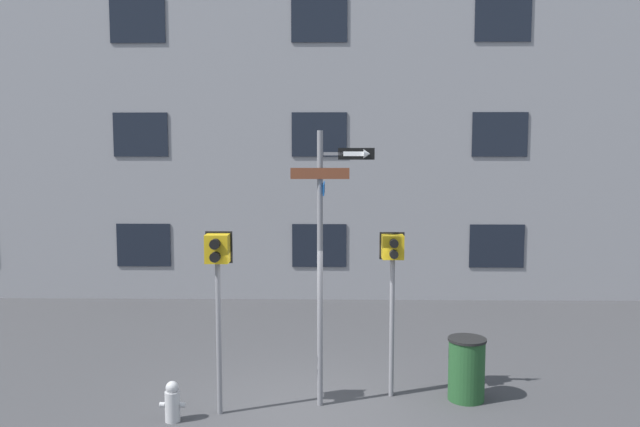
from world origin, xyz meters
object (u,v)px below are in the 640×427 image
(street_sign_pole, at_px, (324,245))
(pedestrian_signal_left, at_px, (218,270))
(pedestrian_signal_right, at_px, (393,268))
(fire_hydrant, at_px, (172,402))
(trash_bin, at_px, (467,369))

(street_sign_pole, relative_size, pedestrian_signal_left, 1.54)
(pedestrian_signal_left, distance_m, pedestrian_signal_right, 2.82)
(fire_hydrant, relative_size, trash_bin, 0.60)
(pedestrian_signal_right, height_order, fire_hydrant, pedestrian_signal_right)
(pedestrian_signal_left, distance_m, fire_hydrant, 2.08)
(fire_hydrant, distance_m, trash_bin, 4.68)
(pedestrian_signal_right, relative_size, trash_bin, 2.65)
(pedestrian_signal_right, distance_m, trash_bin, 2.04)
(pedestrian_signal_right, relative_size, fire_hydrant, 4.41)
(street_sign_pole, height_order, pedestrian_signal_left, street_sign_pole)
(street_sign_pole, xyz_separation_m, trash_bin, (2.31, 0.27, -2.07))
(pedestrian_signal_right, bearing_deg, pedestrian_signal_left, -164.37)
(pedestrian_signal_right, xyz_separation_m, fire_hydrant, (-3.38, -1.04, -1.86))
(pedestrian_signal_right, distance_m, fire_hydrant, 3.99)
(pedestrian_signal_right, bearing_deg, trash_bin, -6.29)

